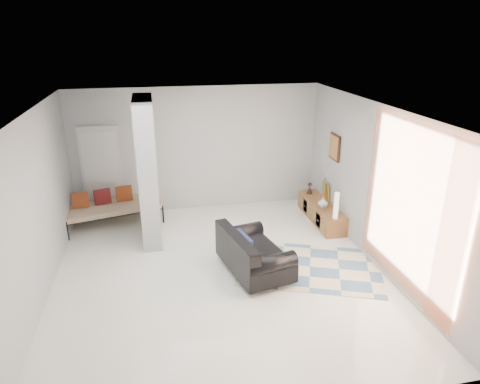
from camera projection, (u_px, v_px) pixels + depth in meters
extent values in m
plane|color=silver|center=(219.00, 273.00, 7.36)|extent=(6.00, 6.00, 0.00)
plane|color=white|center=(216.00, 111.00, 6.36)|extent=(6.00, 6.00, 0.00)
plane|color=#ACAFB1|center=(197.00, 150.00, 9.61)|extent=(6.00, 0.00, 6.00)
plane|color=#ACAFB1|center=(266.00, 310.00, 4.12)|extent=(6.00, 0.00, 6.00)
plane|color=#ACAFB1|center=(35.00, 212.00, 6.34)|extent=(0.00, 6.00, 6.00)
plane|color=#ACAFB1|center=(375.00, 186.00, 7.38)|extent=(0.00, 6.00, 6.00)
cube|color=#A9AEB0|center=(148.00, 172.00, 8.12)|extent=(0.35, 1.20, 2.80)
cube|color=beige|center=(102.00, 172.00, 9.31)|extent=(0.85, 0.06, 2.04)
plane|color=orange|center=(409.00, 209.00, 6.30)|extent=(0.00, 2.55, 2.55)
cube|color=#3E1C10|center=(335.00, 147.00, 8.84)|extent=(0.04, 0.45, 0.55)
cube|color=brown|center=(321.00, 212.00, 9.32)|extent=(0.45, 1.77, 0.40)
cube|color=#3E1C10|center=(318.00, 220.00, 8.92)|extent=(0.02, 0.24, 0.28)
cube|color=#3E1C10|center=(305.00, 206.00, 9.64)|extent=(0.02, 0.24, 0.28)
cube|color=gold|center=(326.00, 190.00, 9.44)|extent=(0.09, 0.32, 0.40)
cube|color=silver|center=(324.00, 208.00, 8.85)|extent=(0.04, 0.10, 0.12)
cylinder|color=silver|center=(252.00, 292.00, 6.75)|extent=(0.05, 0.05, 0.10)
cylinder|color=silver|center=(223.00, 257.00, 7.78)|extent=(0.05, 0.05, 0.10)
cylinder|color=silver|center=(289.00, 282.00, 7.00)|extent=(0.05, 0.05, 0.10)
cylinder|color=silver|center=(256.00, 250.00, 8.04)|extent=(0.05, 0.05, 0.10)
cube|color=black|center=(254.00, 259.00, 7.32)|extent=(1.16, 1.60, 0.30)
cube|color=black|center=(236.00, 246.00, 7.08)|extent=(0.50, 1.46, 0.36)
cylinder|color=black|center=(271.00, 264.00, 6.72)|extent=(0.87, 0.45, 0.28)
cylinder|color=black|center=(240.00, 232.00, 7.76)|extent=(0.87, 0.45, 0.28)
cube|color=black|center=(243.00, 243.00, 7.11)|extent=(0.25, 0.55, 0.31)
cylinder|color=black|center=(67.00, 231.00, 8.44)|extent=(0.04, 0.04, 0.40)
cylinder|color=black|center=(163.00, 214.00, 9.22)|extent=(0.04, 0.04, 0.40)
cylinder|color=black|center=(64.00, 216.00, 9.12)|extent=(0.04, 0.04, 0.40)
cylinder|color=black|center=(153.00, 201.00, 9.90)|extent=(0.04, 0.04, 0.40)
cube|color=beige|center=(113.00, 207.00, 9.11)|extent=(2.10, 1.27, 0.12)
cube|color=maroon|center=(80.00, 200.00, 8.90)|extent=(0.37, 0.24, 0.33)
cube|color=#5B1716|center=(102.00, 197.00, 9.09)|extent=(0.37, 0.24, 0.33)
cube|color=maroon|center=(124.00, 193.00, 9.27)|extent=(0.37, 0.24, 0.33)
cube|color=beige|center=(310.00, 267.00, 7.55)|extent=(2.86, 2.39, 0.01)
cylinder|color=silver|center=(336.00, 206.00, 8.45)|extent=(0.10, 0.10, 0.54)
imported|color=silver|center=(323.00, 202.00, 9.04)|extent=(0.22, 0.22, 0.21)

